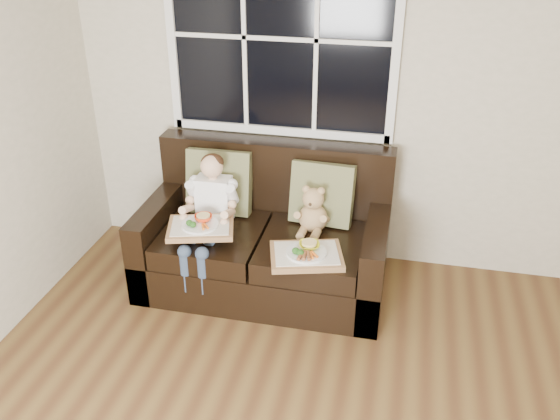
% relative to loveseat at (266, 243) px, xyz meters
% --- Properties ---
extents(room_walls, '(4.52, 5.02, 2.71)m').
position_rel_loveseat_xyz_m(room_walls, '(0.76, -2.02, 1.28)').
color(room_walls, beige).
rests_on(room_walls, ground).
extents(window_back, '(1.62, 0.04, 1.37)m').
position_rel_loveseat_xyz_m(window_back, '(0.00, 0.46, 1.34)').
color(window_back, black).
rests_on(window_back, room_walls).
extents(loveseat, '(1.70, 0.92, 0.96)m').
position_rel_loveseat_xyz_m(loveseat, '(0.00, 0.00, 0.00)').
color(loveseat, black).
rests_on(loveseat, ground).
extents(pillow_left, '(0.47, 0.22, 0.48)m').
position_rel_loveseat_xyz_m(pillow_left, '(-0.38, 0.15, 0.37)').
color(pillow_left, olive).
rests_on(pillow_left, loveseat).
extents(pillow_right, '(0.45, 0.24, 0.45)m').
position_rel_loveseat_xyz_m(pillow_right, '(0.37, 0.15, 0.36)').
color(pillow_right, olive).
rests_on(pillow_right, loveseat).
extents(child, '(0.35, 0.58, 0.79)m').
position_rel_loveseat_xyz_m(child, '(-0.37, -0.12, 0.32)').
color(child, white).
rests_on(child, loveseat).
extents(teddy_bear, '(0.21, 0.26, 0.35)m').
position_rel_loveseat_xyz_m(teddy_bear, '(0.33, 0.01, 0.28)').
color(teddy_bear, tan).
rests_on(teddy_bear, loveseat).
extents(tray_left, '(0.50, 0.43, 0.10)m').
position_rel_loveseat_xyz_m(tray_left, '(-0.37, -0.32, 0.27)').
color(tray_left, '#A86C4C').
rests_on(tray_left, child).
extents(tray_right, '(0.53, 0.46, 0.10)m').
position_rel_loveseat_xyz_m(tray_right, '(0.35, -0.36, 0.17)').
color(tray_right, '#A86C4C').
rests_on(tray_right, loveseat).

